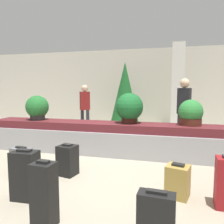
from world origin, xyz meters
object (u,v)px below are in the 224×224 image
object	(u,v)px
decorated_tree	(125,93)
suitcase_6	(178,181)
suitcase_0	(156,218)
suitcase_5	(25,175)
potted_plant_2	(191,114)
suitcase_2	(68,160)
suitcase_1	(21,161)
potted_plant_1	(37,108)
suitcase_3	(44,195)
potted_plant_0	(129,108)
traveler_1	(184,105)
traveler_0	(85,104)
pillar	(178,86)

from	to	relation	value
decorated_tree	suitcase_6	bearing A→B (deg)	-71.57
suitcase_0	suitcase_5	distance (m)	1.82
suitcase_5	potted_plant_2	size ratio (longest dim) A/B	1.25
suitcase_2	suitcase_1	bearing A→B (deg)	-154.30
suitcase_0	potted_plant_2	bearing A→B (deg)	83.23
potted_plant_1	suitcase_3	bearing A→B (deg)	-56.22
suitcase_5	potted_plant_0	world-z (taller)	potted_plant_0
suitcase_0	traveler_1	xyz separation A→B (m)	(0.51, 3.97, 0.81)
suitcase_2	suitcase_5	world-z (taller)	suitcase_5
potted_plant_2	traveler_0	distance (m)	3.83
suitcase_2	pillar	bearing A→B (deg)	80.59
suitcase_2	potted_plant_2	xyz separation A→B (m)	(2.16, 1.54, 0.71)
suitcase_1	suitcase_3	distance (m)	1.68
suitcase_3	potted_plant_1	distance (m)	3.52
suitcase_0	traveler_0	bearing A→B (deg)	122.41
pillar	suitcase_1	xyz separation A→B (m)	(-2.81, -5.41, -1.36)
potted_plant_2	traveler_0	xyz separation A→B (m)	(-3.22, 2.07, 0.00)
suitcase_6	potted_plant_2	xyz separation A→B (m)	(0.33, 1.89, 0.75)
suitcase_1	potted_plant_2	world-z (taller)	potted_plant_2
potted_plant_1	traveler_1	world-z (taller)	traveler_1
decorated_tree	potted_plant_0	bearing A→B (deg)	-77.52
suitcase_5	decorated_tree	world-z (taller)	decorated_tree
pillar	decorated_tree	bearing A→B (deg)	-170.64
pillar	traveler_0	bearing A→B (deg)	-152.52
pillar	suitcase_1	bearing A→B (deg)	-117.48
suitcase_3	decorated_tree	size ratio (longest dim) A/B	0.29
suitcase_1	potted_plant_1	size ratio (longest dim) A/B	0.81
suitcase_1	suitcase_6	bearing A→B (deg)	7.29
suitcase_6	potted_plant_0	world-z (taller)	potted_plant_0
decorated_tree	potted_plant_2	bearing A→B (deg)	-58.25
suitcase_6	potted_plant_0	size ratio (longest dim) A/B	0.69
potted_plant_1	traveler_0	world-z (taller)	traveler_0
traveler_1	suitcase_5	bearing A→B (deg)	80.36
suitcase_2	decorated_tree	world-z (taller)	decorated_tree
suitcase_3	suitcase_6	distance (m)	1.77
suitcase_2	potted_plant_2	bearing A→B (deg)	47.37
suitcase_0	suitcase_1	bearing A→B (deg)	157.88
traveler_1	traveler_0	bearing A→B (deg)	5.45
suitcase_5	traveler_1	xyz separation A→B (m)	(2.27, 3.52, 0.74)
potted_plant_1	suitcase_1	bearing A→B (deg)	-65.99
pillar	potted_plant_0	world-z (taller)	pillar
pillar	potted_plant_2	bearing A→B (deg)	-88.06
suitcase_5	suitcase_3	bearing A→B (deg)	-41.63
pillar	potted_plant_2	xyz separation A→B (m)	(0.12, -3.68, -0.63)
suitcase_6	potted_plant_2	distance (m)	2.06
potted_plant_1	traveler_1	bearing A→B (deg)	16.97
pillar	potted_plant_0	size ratio (longest dim) A/B	4.64
suitcase_0	suitcase_6	distance (m)	1.05
decorated_tree	suitcase_3	bearing A→B (deg)	-87.14
suitcase_6	potted_plant_2	size ratio (longest dim) A/B	0.86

